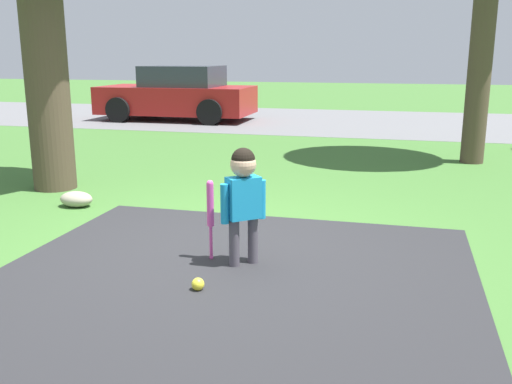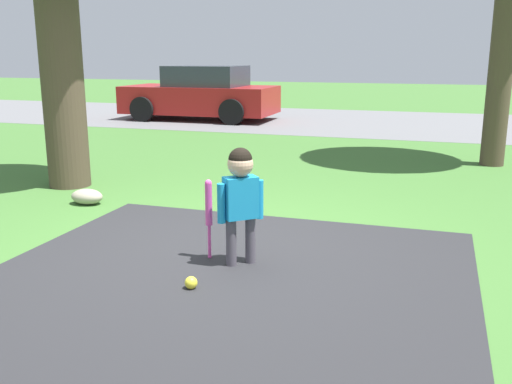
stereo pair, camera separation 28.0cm
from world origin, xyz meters
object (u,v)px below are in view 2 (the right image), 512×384
Objects in this scene: child at (241,190)px; parked_car at (202,94)px; sports_ball at (191,283)px; baseball_bat at (209,208)px.

child is 10.68m from parked_car.
sports_ball is 11.17m from parked_car.
parked_car reaches higher than baseball_bat.
baseball_bat is 0.76m from sports_ball.
sports_ball is (0.12, -0.64, -0.39)m from baseball_bat.
sports_ball is at bearing 112.38° from parked_car.
sports_ball is at bearing -148.37° from child.
baseball_bat is at bearing 113.14° from parked_car.
baseball_bat is 10.52m from parked_car.
parked_car reaches higher than child.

